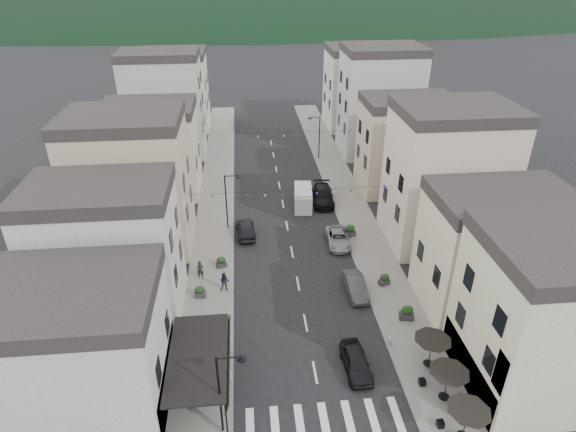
# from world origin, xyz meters

# --- Properties ---
(sidewalk_left) EXTENTS (4.00, 76.00, 0.12)m
(sidewalk_left) POSITION_xyz_m (-7.50, 32.00, 0.06)
(sidewalk_left) COLOR slate
(sidewalk_left) RESTS_ON ground
(sidewalk_right) EXTENTS (4.00, 76.00, 0.12)m
(sidewalk_right) POSITION_xyz_m (7.50, 32.00, 0.06)
(sidewalk_right) COLOR slate
(sidewalk_right) RESTS_ON ground
(hill_backdrop) EXTENTS (640.00, 360.00, 70.00)m
(hill_backdrop) POSITION_xyz_m (0.00, 300.00, 0.00)
(hill_backdrop) COLOR black
(hill_backdrop) RESTS_ON ground
(boutique_building) EXTENTS (12.00, 8.00, 8.00)m
(boutique_building) POSITION_xyz_m (-15.50, 5.00, 4.00)
(boutique_building) COLOR #BCB6AC
(boutique_building) RESTS_ON ground
(bistro_building) EXTENTS (10.00, 8.00, 10.00)m
(bistro_building) POSITION_xyz_m (14.50, 4.00, 5.00)
(bistro_building) COLOR beige
(bistro_building) RESTS_ON ground
(boutique_awning) EXTENTS (3.77, 7.50, 3.28)m
(boutique_awning) POSITION_xyz_m (-7.25, 5.00, 3.11)
(boutique_awning) COLOR black
(boutique_awning) RESTS_ON ground
(buildings_row_left) EXTENTS (10.20, 54.16, 14.00)m
(buildings_row_left) POSITION_xyz_m (-14.50, 37.75, 6.12)
(buildings_row_left) COLOR #BCB6AC
(buildings_row_left) RESTS_ON ground
(buildings_row_right) EXTENTS (10.20, 54.16, 14.50)m
(buildings_row_right) POSITION_xyz_m (14.50, 36.59, 6.32)
(buildings_row_right) COLOR beige
(buildings_row_right) RESTS_ON ground
(cafe_terrace) EXTENTS (2.50, 8.10, 2.53)m
(cafe_terrace) POSITION_xyz_m (7.70, 2.80, 2.36)
(cafe_terrace) COLOR black
(cafe_terrace) RESTS_ON ground
(streetlamp_left_near) EXTENTS (1.70, 0.56, 6.00)m
(streetlamp_left_near) POSITION_xyz_m (-5.82, 2.00, 3.70)
(streetlamp_left_near) COLOR black
(streetlamp_left_near) RESTS_ON ground
(streetlamp_left_far) EXTENTS (1.70, 0.56, 6.00)m
(streetlamp_left_far) POSITION_xyz_m (-5.82, 26.00, 3.70)
(streetlamp_left_far) COLOR black
(streetlamp_left_far) RESTS_ON ground
(streetlamp_right_far) EXTENTS (1.70, 0.56, 6.00)m
(streetlamp_right_far) POSITION_xyz_m (5.82, 44.00, 3.70)
(streetlamp_right_far) COLOR black
(streetlamp_right_far) RESTS_ON ground
(bollards) EXTENTS (11.66, 10.26, 0.60)m
(bollards) POSITION_xyz_m (0.00, 5.50, 0.42)
(bollards) COLOR gray
(bollards) RESTS_ON ground
(bunting_near) EXTENTS (19.00, 0.28, 0.62)m
(bunting_near) POSITION_xyz_m (0.00, 22.00, 5.65)
(bunting_near) COLOR black
(bunting_near) RESTS_ON ground
(bunting_far) EXTENTS (19.00, 0.28, 0.62)m
(bunting_far) POSITION_xyz_m (0.00, 38.00, 5.65)
(bunting_far) COLOR black
(bunting_far) RESTS_ON ground
(parked_car_a) EXTENTS (1.82, 4.17, 1.40)m
(parked_car_a) POSITION_xyz_m (2.80, 6.00, 0.70)
(parked_car_a) COLOR black
(parked_car_a) RESTS_ON ground
(parked_car_b) EXTENTS (1.60, 4.22, 1.37)m
(parked_car_b) POSITION_xyz_m (4.60, 14.31, 0.69)
(parked_car_b) COLOR #38393B
(parked_car_b) RESTS_ON ground
(parked_car_c) EXTENTS (2.27, 4.65, 1.27)m
(parked_car_c) POSITION_xyz_m (4.60, 21.99, 0.64)
(parked_car_c) COLOR gray
(parked_car_c) RESTS_ON ground
(parked_car_d) EXTENTS (2.67, 5.71, 1.61)m
(parked_car_d) POSITION_xyz_m (4.60, 31.05, 0.81)
(parked_car_d) COLOR black
(parked_car_d) RESTS_ON ground
(parked_car_e) EXTENTS (2.07, 4.46, 1.48)m
(parked_car_e) POSITION_xyz_m (-4.27, 24.51, 0.74)
(parked_car_e) COLOR black
(parked_car_e) RESTS_ON ground
(delivery_van) EXTENTS (2.35, 4.93, 2.29)m
(delivery_van) POSITION_xyz_m (2.20, 30.26, 1.12)
(delivery_van) COLOR silver
(delivery_van) RESTS_ON ground
(pedestrian_a) EXTENTS (0.63, 0.42, 1.69)m
(pedestrian_a) POSITION_xyz_m (-8.32, 17.46, 0.96)
(pedestrian_a) COLOR black
(pedestrian_a) RESTS_ON sidewalk_left
(pedestrian_b) EXTENTS (0.86, 0.68, 1.72)m
(pedestrian_b) POSITION_xyz_m (-6.19, 15.51, 0.98)
(pedestrian_b) COLOR black
(pedestrian_b) RESTS_ON sidewalk_left
(planter_la) EXTENTS (0.96, 0.57, 1.04)m
(planter_la) POSITION_xyz_m (-8.21, 14.83, 0.62)
(planter_la) COLOR #313133
(planter_la) RESTS_ON sidewalk_left
(planter_lb) EXTENTS (1.02, 0.75, 1.02)m
(planter_lb) POSITION_xyz_m (-6.60, 19.04, 0.62)
(planter_lb) COLOR #28282B
(planter_lb) RESTS_ON sidewalk_left
(planter_ra) EXTENTS (1.19, 0.82, 1.22)m
(planter_ra) POSITION_xyz_m (7.78, 10.56, 0.71)
(planter_ra) COLOR #29292C
(planter_ra) RESTS_ON sidewalk_right
(planter_rb) EXTENTS (1.04, 0.76, 1.04)m
(planter_rb) POSITION_xyz_m (7.27, 15.06, 0.63)
(planter_rb) COLOR #303032
(planter_rb) RESTS_ON sidewalk_right
(planter_rc) EXTENTS (1.27, 0.97, 1.26)m
(planter_rc) POSITION_xyz_m (6.00, 23.18, 0.73)
(planter_rc) COLOR #323134
(planter_rc) RESTS_ON sidewalk_right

